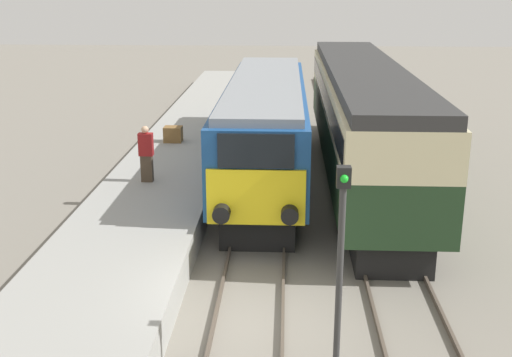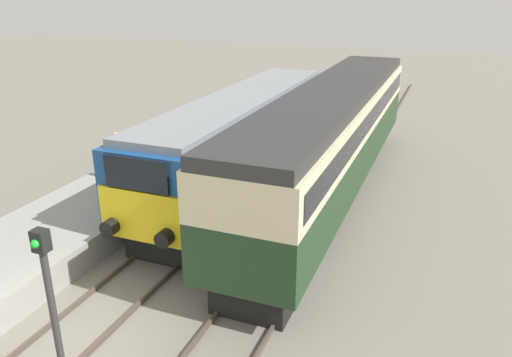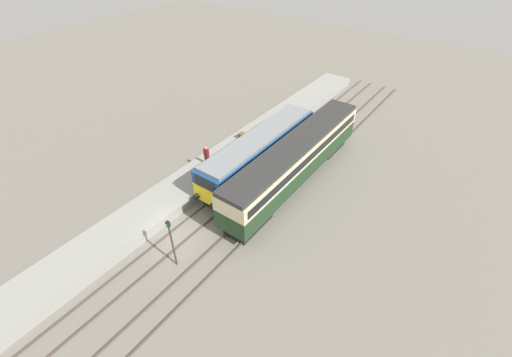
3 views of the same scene
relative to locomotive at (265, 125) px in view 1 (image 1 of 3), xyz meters
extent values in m
plane|color=slate|center=(0.00, -9.99, -2.04)|extent=(120.00, 120.00, 0.00)
cube|color=gray|center=(-3.30, -1.99, -1.63)|extent=(3.50, 50.00, 0.83)
cube|color=#4C4238|center=(-0.72, -4.99, -1.97)|extent=(0.07, 60.00, 0.14)
cube|color=#4C4238|center=(0.72, -4.99, -1.97)|extent=(0.07, 60.00, 0.14)
cube|color=#4C4238|center=(2.68, -4.99, -1.97)|extent=(0.07, 60.00, 0.14)
cube|color=#4C4238|center=(4.12, -4.99, -1.97)|extent=(0.07, 60.00, 0.14)
cube|color=black|center=(0.00, -4.34, -1.54)|extent=(2.03, 4.00, 1.00)
cube|color=black|center=(0.00, 4.42, -1.54)|extent=(2.03, 4.00, 1.00)
cube|color=navy|center=(0.00, 0.04, 0.16)|extent=(2.70, 13.76, 2.40)
cube|color=yellow|center=(0.00, -6.88, -0.32)|extent=(2.48, 0.10, 1.44)
cube|color=black|center=(0.00, -6.88, 0.88)|extent=(1.89, 0.10, 0.86)
cube|color=gray|center=(0.00, 0.04, 1.48)|extent=(2.38, 13.21, 0.24)
cylinder|color=black|center=(-0.85, -7.09, -0.69)|extent=(0.44, 0.35, 0.44)
cylinder|color=black|center=(0.85, -7.09, -0.69)|extent=(0.44, 0.35, 0.44)
cube|color=black|center=(3.40, -6.09, -1.57)|extent=(1.89, 3.60, 0.95)
cube|color=black|center=(3.40, 6.90, -1.57)|extent=(1.89, 3.60, 0.95)
cube|color=#1E381E|center=(3.40, 0.41, -0.31)|extent=(2.70, 17.39, 1.57)
cube|color=beige|center=(3.40, 0.41, 1.09)|extent=(2.71, 17.39, 1.24)
cube|color=black|center=(3.40, 0.41, 1.09)|extent=(2.75, 16.69, 0.68)
cube|color=#2D2D2D|center=(3.40, 0.41, 1.89)|extent=(2.48, 17.39, 0.36)
cube|color=#473828|center=(-3.62, -2.89, -0.79)|extent=(0.36, 0.24, 0.85)
cube|color=maroon|center=(-3.62, -2.89, -0.01)|extent=(0.44, 0.26, 0.71)
sphere|color=tan|center=(-3.62, -2.89, 0.46)|extent=(0.23, 0.23, 0.23)
cylinder|color=#333333|center=(1.70, -11.77, -0.24)|extent=(0.12, 0.12, 3.60)
cube|color=black|center=(1.70, -11.77, 1.74)|extent=(0.24, 0.20, 0.36)
sphere|color=green|center=(1.70, -11.88, 1.74)|extent=(0.14, 0.14, 0.14)
cube|color=brown|center=(-3.70, 2.32, -0.91)|extent=(0.70, 0.56, 0.60)
camera|label=1|loc=(0.73, -22.03, 4.86)|focal=45.00mm
camera|label=2|loc=(7.24, -16.84, 5.35)|focal=35.00mm
camera|label=3|loc=(14.48, -20.30, 16.48)|focal=24.00mm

